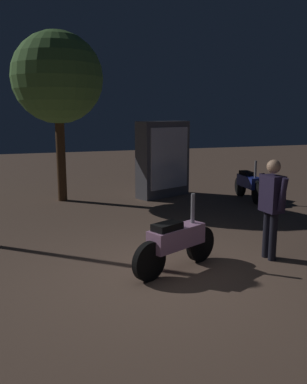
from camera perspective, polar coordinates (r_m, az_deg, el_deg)
ground_plane at (r=5.74m, az=0.39°, el=-12.28°), size 40.00×40.00×0.00m
motorcycle_pink_foreground at (r=5.88m, az=3.30°, el=-7.14°), size 1.56×0.76×1.11m
motorcycle_blue_parked_left at (r=11.01m, az=13.51°, el=1.12°), size 0.43×1.66×1.11m
person_rider_beside at (r=6.48m, az=16.60°, el=-1.25°), size 0.25×0.66×1.59m
tree_left_bg at (r=10.82m, az=-13.60°, el=15.52°), size 2.32×2.32×4.36m
kiosk_billboard at (r=11.15m, az=1.42°, el=4.73°), size 1.67×1.05×2.10m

